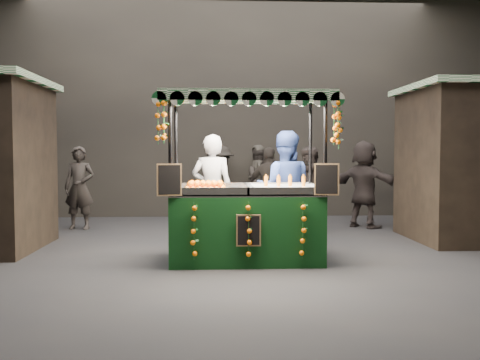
{
  "coord_description": "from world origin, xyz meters",
  "views": [
    {
      "loc": [
        -0.35,
        -7.21,
        1.48
      ],
      "look_at": [
        0.04,
        0.47,
        1.07
      ],
      "focal_mm": 39.9,
      "sensor_mm": 36.0,
      "label": 1
    }
  ],
  "objects": [
    {
      "name": "ground",
      "position": [
        0.0,
        0.0,
        0.0
      ],
      "size": [
        12.0,
        12.0,
        0.0
      ],
      "primitive_type": "plane",
      "color": "black",
      "rests_on": "ground"
    },
    {
      "name": "market_hall",
      "position": [
        0.0,
        0.0,
        3.38
      ],
      "size": [
        12.1,
        10.1,
        5.05
      ],
      "color": "black",
      "rests_on": "ground"
    },
    {
      "name": "juice_stall",
      "position": [
        0.1,
        -0.07,
        0.7
      ],
      "size": [
        2.33,
        1.37,
        2.26
      ],
      "color": "black",
      "rests_on": "ground"
    },
    {
      "name": "vendor_grey",
      "position": [
        -0.36,
        0.99,
        0.88
      ],
      "size": [
        0.7,
        0.51,
        1.75
      ],
      "rotation": [
        0.0,
        0.0,
        2.98
      ],
      "color": "#939197",
      "rests_on": "ground"
    },
    {
      "name": "vendor_blue",
      "position": [
        0.74,
        0.84,
        0.9
      ],
      "size": [
        0.98,
        0.82,
        1.8
      ],
      "rotation": [
        0.0,
        0.0,
        2.97
      ],
      "color": "navy",
      "rests_on": "ground"
    },
    {
      "name": "shopper_0",
      "position": [
        -2.91,
        3.11,
        0.8
      ],
      "size": [
        0.63,
        0.46,
        1.6
      ],
      "rotation": [
        0.0,
        0.0,
        -0.15
      ],
      "color": "#2A2522",
      "rests_on": "ground"
    },
    {
      "name": "shopper_1",
      "position": [
        1.38,
        2.06,
        0.79
      ],
      "size": [
        0.88,
        0.76,
        1.57
      ],
      "rotation": [
        0.0,
        0.0,
        -0.24
      ],
      "color": "black",
      "rests_on": "ground"
    },
    {
      "name": "shopper_2",
      "position": [
        0.74,
        2.96,
        0.79
      ],
      "size": [
        1.0,
        0.72,
        1.57
      ],
      "rotation": [
        0.0,
        0.0,
        2.73
      ],
      "color": "#2B2623",
      "rests_on": "ground"
    },
    {
      "name": "shopper_3",
      "position": [
        -0.19,
        4.57,
        0.81
      ],
      "size": [
        1.15,
        1.18,
        1.62
      ],
      "rotation": [
        0.0,
        0.0,
        0.83
      ],
      "color": "black",
      "rests_on": "ground"
    },
    {
      "name": "shopper_4",
      "position": [
        -4.5,
        3.9,
        0.88
      ],
      "size": [
        1.03,
        0.98,
        1.77
      ],
      "rotation": [
        0.0,
        0.0,
        3.81
      ],
      "color": "#2A2322",
      "rests_on": "ground"
    },
    {
      "name": "shopper_5",
      "position": [
        2.61,
        3.06,
        0.85
      ],
      "size": [
        1.44,
        1.5,
        1.71
      ],
      "rotation": [
        0.0,
        0.0,
        2.32
      ],
      "color": "#2E2625",
      "rests_on": "ground"
    },
    {
      "name": "shopper_6",
      "position": [
        0.62,
        4.6,
        0.82
      ],
      "size": [
        0.47,
        0.64,
        1.64
      ],
      "rotation": [
        0.0,
        0.0,
        -1.43
      ],
      "color": "#2C2924",
      "rests_on": "ground"
    },
    {
      "name": "shopper_7",
      "position": [
        0.71,
        4.6,
        0.78
      ],
      "size": [
        0.94,
        0.87,
        1.56
      ],
      "rotation": [
        0.0,
        0.0,
        0.46
      ],
      "color": "black",
      "rests_on": "ground"
    }
  ]
}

